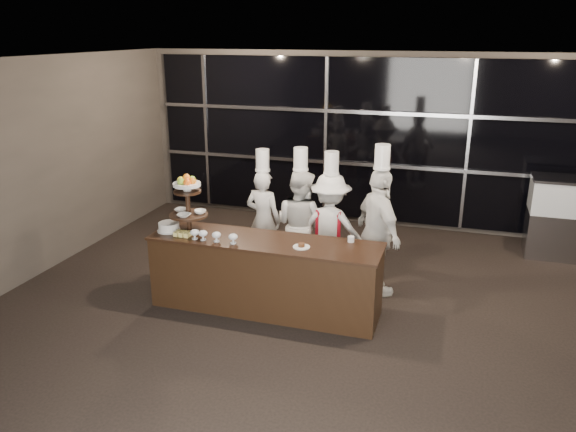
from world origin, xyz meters
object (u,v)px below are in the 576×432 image
(display_stand, at_px, (188,200))
(chef_a, at_px, (263,218))
(layer_cake, at_px, (169,227))
(chef_c, at_px, (330,227))
(chef_d, at_px, (378,232))
(buffet_counter, at_px, (265,275))
(chef_b, at_px, (300,223))

(display_stand, distance_m, chef_a, 1.45)
(display_stand, distance_m, layer_cake, 0.45)
(chef_c, distance_m, chef_d, 0.73)
(buffet_counter, relative_size, chef_a, 1.61)
(display_stand, bearing_deg, chef_a, 66.16)
(chef_b, bearing_deg, display_stand, -136.17)
(chef_c, bearing_deg, chef_b, -179.60)
(buffet_counter, relative_size, chef_b, 1.54)
(chef_a, xyz_separation_m, chef_c, (1.01, -0.14, 0.01))
(chef_b, xyz_separation_m, chef_c, (0.42, 0.00, -0.02))
(layer_cake, height_order, chef_d, chef_d)
(chef_c, xyz_separation_m, chef_d, (0.69, -0.23, 0.09))
(chef_a, distance_m, chef_d, 1.74)
(buffet_counter, relative_size, display_stand, 3.81)
(chef_a, xyz_separation_m, chef_b, (0.59, -0.14, 0.02))
(layer_cake, xyz_separation_m, chef_c, (1.81, 1.14, -0.20))
(chef_b, bearing_deg, chef_a, 166.84)
(chef_d, bearing_deg, display_stand, -159.13)
(display_stand, bearing_deg, layer_cake, -169.06)
(display_stand, relative_size, chef_c, 0.41)
(display_stand, height_order, chef_d, chef_d)
(chef_c, relative_size, chef_d, 0.91)
(display_stand, relative_size, chef_d, 0.37)
(chef_a, bearing_deg, display_stand, -113.84)
(chef_d, bearing_deg, buffet_counter, -145.45)
(chef_a, height_order, chef_d, chef_d)
(buffet_counter, distance_m, chef_d, 1.56)
(chef_a, bearing_deg, chef_b, -13.16)
(display_stand, xyz_separation_m, layer_cake, (-0.26, -0.05, -0.37))
(chef_d, bearing_deg, chef_c, 161.23)
(chef_c, bearing_deg, layer_cake, -147.83)
(buffet_counter, xyz_separation_m, layer_cake, (-1.26, -0.05, 0.51))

